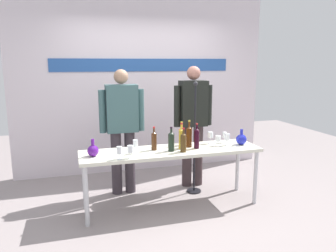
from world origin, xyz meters
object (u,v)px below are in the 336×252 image
wine_glass_right_2 (228,137)px  wine_glass_left_1 (135,144)px  display_table (171,155)px  decanter_blue_right (241,139)px  wine_bottle_5 (182,135)px  wine_glass_left_2 (130,149)px  presenter_left (122,124)px  wine_glass_right_1 (210,135)px  wine_bottle_3 (154,140)px  wine_glass_left_0 (119,150)px  wine_bottle_1 (183,142)px  wine_bottle_4 (189,136)px  decanter_blue_left (93,150)px  wine_bottle_6 (197,138)px  wine_glass_right_0 (218,139)px  microphone_stand (194,156)px  wine_glass_right_3 (225,135)px  presenter_right (193,119)px  wine_bottle_2 (171,141)px  wine_bottle_0 (181,138)px

wine_glass_right_2 → wine_glass_left_1: bearing=-178.6°
display_table → decanter_blue_right: 0.95m
wine_bottle_5 → wine_glass_left_2: bearing=-152.1°
presenter_left → wine_bottle_5: size_ratio=5.48×
wine_glass_left_2 → wine_glass_right_1: 1.19m
wine_bottle_3 → wine_glass_left_0: 0.53m
decanter_blue_right → wine_bottle_1: (-0.83, -0.12, 0.05)m
wine_bottle_4 → decanter_blue_right: bearing=-7.0°
decanter_blue_left → wine_bottle_6: size_ratio=0.64×
wine_glass_right_0 → presenter_left: bearing=152.5°
wine_glass_left_2 → presenter_left: bearing=87.3°
wine_glass_right_2 → presenter_left: bearing=154.2°
wine_glass_left_1 → microphone_stand: (0.89, 0.38, -0.33)m
wine_bottle_1 → wine_bottle_6: (0.21, 0.11, 0.01)m
wine_glass_right_2 → wine_glass_right_3: (0.03, 0.15, -0.00)m
wine_glass_left_2 → wine_glass_right_0: wine_glass_left_2 is taller
wine_glass_left_1 → wine_glass_right_0: (1.08, 0.05, -0.02)m
wine_glass_left_0 → wine_glass_left_2: (0.12, 0.00, 0.01)m
presenter_right → wine_glass_left_2: bearing=-141.9°
wine_glass_left_2 → wine_bottle_4: bearing=19.6°
wine_bottle_6 → wine_glass_right_2: wine_bottle_6 is taller
presenter_right → microphone_stand: 0.54m
decanter_blue_left → wine_bottle_3: 0.74m
wine_glass_right_2 → wine_bottle_2: bearing=-175.6°
wine_glass_left_0 → wine_bottle_5: bearing=24.4°
wine_glass_right_0 → wine_bottle_1: bearing=-163.6°
wine_glass_left_2 → wine_glass_right_1: (1.13, 0.37, 0.01)m
display_table → decanter_blue_right: size_ratio=10.82×
wine_bottle_1 → wine_bottle_3: bearing=149.4°
decanter_blue_left → wine_bottle_4: size_ratio=0.60×
wine_bottle_4 → decanter_blue_left: bearing=-175.9°
display_table → wine_glass_right_0: size_ratio=16.79×
wine_glass_right_1 → wine_glass_left_2: bearing=-161.7°
wine_bottle_1 → decanter_blue_left: bearing=173.6°
wine_bottle_2 → wine_glass_right_0: 0.66m
wine_bottle_0 → wine_bottle_2: (-0.15, -0.07, -0.01)m
presenter_left → wine_glass_left_0: bearing=-101.1°
wine_bottle_6 → wine_glass_right_2: (0.44, 0.03, -0.03)m
wine_glass_right_0 → wine_glass_right_2: wine_glass_right_2 is taller
display_table → decanter_blue_left: (-0.94, -0.02, 0.13)m
presenter_right → wine_glass_left_0: presenter_right is taller
microphone_stand → wine_bottle_6: bearing=-107.9°
wine_bottle_2 → wine_bottle_0: bearing=24.3°
wine_bottle_3 → presenter_right: bearing=38.0°
wine_bottle_3 → wine_bottle_6: 0.53m
wine_glass_left_1 → wine_bottle_0: bearing=3.8°
wine_bottle_6 → wine_glass_right_0: wine_bottle_6 is taller
wine_bottle_5 → wine_glass_left_1: (-0.64, -0.20, -0.01)m
wine_bottle_1 → wine_glass_right_3: 0.74m
wine_bottle_1 → microphone_stand: bearing=55.6°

